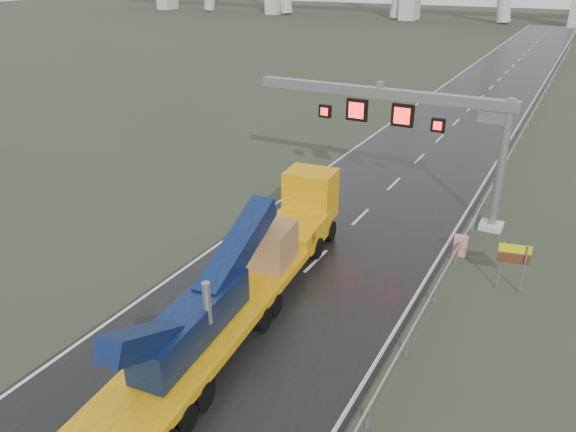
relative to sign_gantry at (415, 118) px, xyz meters
The scene contains 7 objects.
ground 18.96m from the sign_gantry, 96.67° to the right, with size 400.00×400.00×0.00m, color #303727.
road 22.81m from the sign_gantry, 95.46° to the left, with size 11.00×200.00×0.02m, color black.
guardrail 13.57m from the sign_gantry, 71.60° to the left, with size 0.20×140.00×1.40m, color gray, non-canonical shape.
sign_gantry is the anchor object (origin of this frame).
heavy_haul_truck 13.17m from the sign_gantry, 103.69° to the right, with size 4.56×19.08×4.44m.
exit_sign_pair 10.00m from the sign_gantry, 43.71° to the right, with size 1.34×0.34×2.33m.
striped_barrier 7.58m from the sign_gantry, 45.27° to the right, with size 0.63×0.34×1.06m, color red.
Camera 1 is at (10.19, -11.98, 13.34)m, focal length 35.00 mm.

